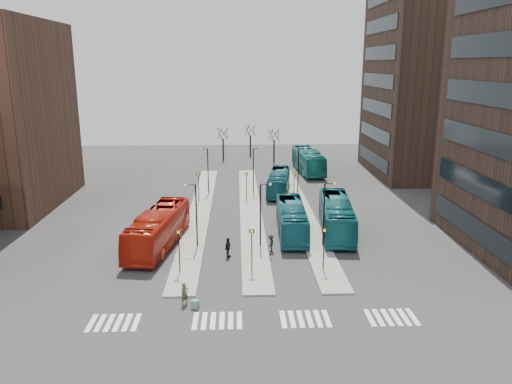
{
  "coord_description": "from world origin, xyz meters",
  "views": [
    {
      "loc": [
        0.43,
        -26.77,
        16.98
      ],
      "look_at": [
        2.24,
        19.62,
        5.0
      ],
      "focal_mm": 35.0,
      "sensor_mm": 36.0,
      "label": 1
    }
  ],
  "objects_px": {
    "teal_bus_c": "(336,216)",
    "commuter_c": "(271,243)",
    "red_bus": "(158,229)",
    "commuter_b": "(228,248)",
    "teal_bus_b": "(279,182)",
    "suitcase": "(195,304)",
    "teal_bus_d": "(308,161)",
    "traveller": "(185,294)",
    "commuter_a": "(155,236)",
    "teal_bus_a": "(292,219)"
  },
  "relations": [
    {
      "from": "teal_bus_c",
      "to": "commuter_c",
      "type": "xyz_separation_m",
      "value": [
        -7.13,
        -5.29,
        -0.93
      ]
    },
    {
      "from": "red_bus",
      "to": "commuter_b",
      "type": "height_order",
      "value": "red_bus"
    },
    {
      "from": "teal_bus_b",
      "to": "suitcase",
      "type": "bearing_deg",
      "value": -96.38
    },
    {
      "from": "teal_bus_d",
      "to": "traveller",
      "type": "relative_size",
      "value": 7.87
    },
    {
      "from": "commuter_b",
      "to": "teal_bus_c",
      "type": "bearing_deg",
      "value": -36.3
    },
    {
      "from": "teal_bus_b",
      "to": "red_bus",
      "type": "bearing_deg",
      "value": -114.89
    },
    {
      "from": "teal_bus_d",
      "to": "traveller",
      "type": "xyz_separation_m",
      "value": [
        -15.34,
        -45.17,
        -1.0
      ]
    },
    {
      "from": "teal_bus_c",
      "to": "commuter_a",
      "type": "xyz_separation_m",
      "value": [
        -18.11,
        -3.15,
        -0.83
      ]
    },
    {
      "from": "teal_bus_a",
      "to": "commuter_b",
      "type": "bearing_deg",
      "value": -134.12
    },
    {
      "from": "teal_bus_c",
      "to": "commuter_b",
      "type": "distance_m",
      "value": 12.89
    },
    {
      "from": "teal_bus_d",
      "to": "teal_bus_b",
      "type": "bearing_deg",
      "value": -117.47
    },
    {
      "from": "red_bus",
      "to": "commuter_b",
      "type": "distance_m",
      "value": 7.38
    },
    {
      "from": "suitcase",
      "to": "traveller",
      "type": "height_order",
      "value": "traveller"
    },
    {
      "from": "suitcase",
      "to": "teal_bus_c",
      "type": "distance_m",
      "value": 20.96
    },
    {
      "from": "teal_bus_a",
      "to": "teal_bus_d",
      "type": "height_order",
      "value": "teal_bus_d"
    },
    {
      "from": "suitcase",
      "to": "teal_bus_d",
      "type": "distance_m",
      "value": 48.05
    },
    {
      "from": "teal_bus_a",
      "to": "commuter_a",
      "type": "bearing_deg",
      "value": -166.23
    },
    {
      "from": "teal_bus_c",
      "to": "suitcase",
      "type": "bearing_deg",
      "value": -123.01
    },
    {
      "from": "red_bus",
      "to": "traveller",
      "type": "distance_m",
      "value": 12.68
    },
    {
      "from": "traveller",
      "to": "commuter_c",
      "type": "relative_size",
      "value": 1.02
    },
    {
      "from": "commuter_a",
      "to": "commuter_c",
      "type": "bearing_deg",
      "value": 178.09
    },
    {
      "from": "teal_bus_b",
      "to": "teal_bus_c",
      "type": "relative_size",
      "value": 0.85
    },
    {
      "from": "teal_bus_a",
      "to": "commuter_b",
      "type": "xyz_separation_m",
      "value": [
        -6.41,
        -6.12,
        -0.66
      ]
    },
    {
      "from": "traveller",
      "to": "teal_bus_c",
      "type": "bearing_deg",
      "value": 7.54
    },
    {
      "from": "teal_bus_a",
      "to": "teal_bus_b",
      "type": "bearing_deg",
      "value": 91.91
    },
    {
      "from": "suitcase",
      "to": "teal_bus_d",
      "type": "height_order",
      "value": "teal_bus_d"
    },
    {
      "from": "suitcase",
      "to": "commuter_a",
      "type": "distance_m",
      "value": 13.88
    },
    {
      "from": "teal_bus_b",
      "to": "teal_bus_d",
      "type": "distance_m",
      "value": 14.41
    },
    {
      "from": "commuter_b",
      "to": "traveller",
      "type": "bearing_deg",
      "value": -175.04
    },
    {
      "from": "traveller",
      "to": "commuter_c",
      "type": "xyz_separation_m",
      "value": [
        6.95,
        10.27,
        -0.02
      ]
    },
    {
      "from": "teal_bus_b",
      "to": "commuter_c",
      "type": "bearing_deg",
      "value": -88.09
    },
    {
      "from": "suitcase",
      "to": "commuter_c",
      "type": "height_order",
      "value": "commuter_c"
    },
    {
      "from": "teal_bus_b",
      "to": "teal_bus_c",
      "type": "height_order",
      "value": "teal_bus_c"
    },
    {
      "from": "suitcase",
      "to": "teal_bus_a",
      "type": "relative_size",
      "value": 0.05
    },
    {
      "from": "teal_bus_d",
      "to": "commuter_c",
      "type": "relative_size",
      "value": 8.05
    },
    {
      "from": "suitcase",
      "to": "commuter_c",
      "type": "bearing_deg",
      "value": 79.54
    },
    {
      "from": "teal_bus_a",
      "to": "commuter_c",
      "type": "height_order",
      "value": "teal_bus_a"
    },
    {
      "from": "traveller",
      "to": "suitcase",
      "type": "bearing_deg",
      "value": -77.44
    },
    {
      "from": "teal_bus_a",
      "to": "commuter_b",
      "type": "relative_size",
      "value": 6.16
    },
    {
      "from": "teal_bus_c",
      "to": "traveller",
      "type": "relative_size",
      "value": 7.49
    },
    {
      "from": "teal_bus_a",
      "to": "teal_bus_b",
      "type": "height_order",
      "value": "teal_bus_a"
    },
    {
      "from": "commuter_c",
      "to": "teal_bus_c",
      "type": "bearing_deg",
      "value": 146.37
    },
    {
      "from": "suitcase",
      "to": "traveller",
      "type": "relative_size",
      "value": 0.37
    },
    {
      "from": "teal_bus_a",
      "to": "teal_bus_d",
      "type": "relative_size",
      "value": 0.86
    },
    {
      "from": "suitcase",
      "to": "teal_bus_d",
      "type": "bearing_deg",
      "value": 91.47
    },
    {
      "from": "traveller",
      "to": "teal_bus_a",
      "type": "bearing_deg",
      "value": 17.89
    },
    {
      "from": "commuter_b",
      "to": "red_bus",
      "type": "bearing_deg",
      "value": 88.55
    },
    {
      "from": "commuter_a",
      "to": "commuter_c",
      "type": "height_order",
      "value": "commuter_a"
    },
    {
      "from": "teal_bus_b",
      "to": "traveller",
      "type": "height_order",
      "value": "teal_bus_b"
    },
    {
      "from": "teal_bus_c",
      "to": "traveller",
      "type": "xyz_separation_m",
      "value": [
        -14.08,
        -15.55,
        -0.91
      ]
    }
  ]
}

